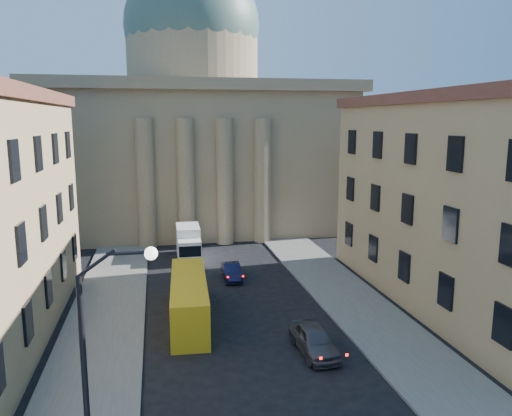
{
  "coord_description": "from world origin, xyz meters",
  "views": [
    {
      "loc": [
        -4.94,
        -8.08,
        12.91
      ],
      "look_at": [
        0.8,
        20.44,
        7.71
      ],
      "focal_mm": 35.0,
      "sensor_mm": 36.0,
      "label": 1
    }
  ],
  "objects": [
    {
      "name": "box_truck",
      "position": [
        -2.18,
        37.76,
        1.39
      ],
      "size": [
        2.19,
        5.39,
        2.94
      ],
      "rotation": [
        0.0,
        0.0,
        -0.01
      ],
      "color": "white",
      "rests_on": "ground"
    },
    {
      "name": "city_bus",
      "position": [
        -3.13,
        22.93,
        1.49
      ],
      "size": [
        2.76,
        9.93,
        2.77
      ],
      "rotation": [
        0.0,
        0.0,
        -0.05
      ],
      "color": "gold",
      "rests_on": "ground"
    },
    {
      "name": "car_right_distant",
      "position": [
        0.84,
        30.72,
        0.65
      ],
      "size": [
        1.43,
        3.94,
        1.29
      ],
      "primitive_type": "imported",
      "rotation": [
        0.0,
        0.0,
        -0.02
      ],
      "color": "black",
      "rests_on": "ground"
    },
    {
      "name": "sidewalk_left",
      "position": [
        -8.5,
        18.0,
        0.07
      ],
      "size": [
        5.0,
        60.0,
        0.15
      ],
      "primitive_type": "cube",
      "color": "#5F5C57",
      "rests_on": "ground"
    },
    {
      "name": "sidewalk_right",
      "position": [
        8.5,
        18.0,
        0.07
      ],
      "size": [
        5.0,
        60.0,
        0.15
      ],
      "primitive_type": "cube",
      "color": "#5F5C57",
      "rests_on": "ground"
    },
    {
      "name": "car_right_far",
      "position": [
        3.39,
        16.82,
        0.77
      ],
      "size": [
        2.08,
        4.63,
        1.54
      ],
      "primitive_type": "imported",
      "rotation": [
        0.0,
        0.0,
        0.06
      ],
      "color": "#454549",
      "rests_on": "ground"
    },
    {
      "name": "church",
      "position": [
        0.0,
        55.47,
        11.88
      ],
      "size": [
        68.02,
        28.76,
        36.6
      ],
      "color": "olive",
      "rests_on": "ground"
    },
    {
      "name": "street_lamp",
      "position": [
        -6.97,
        8.0,
        5.29
      ],
      "size": [
        2.62,
        0.44,
        8.83
      ],
      "color": "black",
      "rests_on": "ground"
    },
    {
      "name": "building_right",
      "position": [
        17.0,
        22.0,
        7.42
      ],
      "size": [
        11.6,
        26.6,
        14.7
      ],
      "color": "tan",
      "rests_on": "ground"
    }
  ]
}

